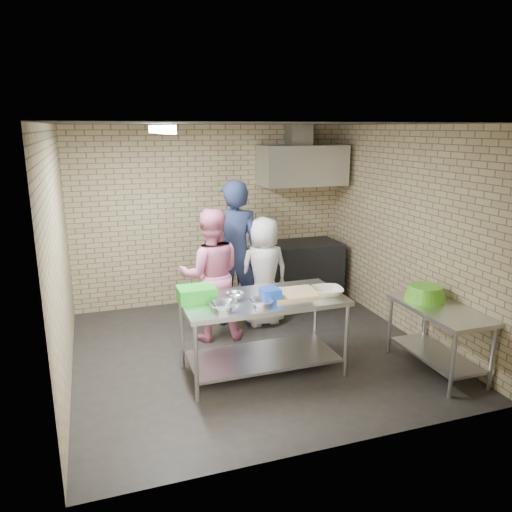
{
  "coord_description": "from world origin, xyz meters",
  "views": [
    {
      "loc": [
        -1.76,
        -5.27,
        2.66
      ],
      "look_at": [
        0.1,
        0.2,
        1.15
      ],
      "focal_mm": 34.62,
      "sensor_mm": 36.0,
      "label": 1
    }
  ],
  "objects": [
    {
      "name": "wall_shelf",
      "position": [
        1.65,
        1.89,
        1.92
      ],
      "size": [
        0.8,
        0.2,
        0.04
      ],
      "primitive_type": "cube",
      "color": "#3F2B19",
      "rests_on": "back_wall"
    },
    {
      "name": "fluorescent_fixture",
      "position": [
        -1.0,
        0.0,
        2.64
      ],
      "size": [
        0.1,
        1.25,
        0.08
      ],
      "primitive_type": "cube",
      "color": "white",
      "rests_on": "ceiling"
    },
    {
      "name": "left_wall",
      "position": [
        -2.1,
        0.0,
        1.35
      ],
      "size": [
        0.06,
        4.0,
        2.7
      ],
      "primitive_type": "cube",
      "color": "tan",
      "rests_on": "ground"
    },
    {
      "name": "stove",
      "position": [
        1.35,
        1.65,
        0.45
      ],
      "size": [
        1.2,
        0.7,
        0.9
      ],
      "primitive_type": "cube",
      "color": "black",
      "rests_on": "floor"
    },
    {
      "name": "hood_duct",
      "position": [
        1.35,
        1.85,
        2.55
      ],
      "size": [
        0.35,
        0.3,
        0.3
      ],
      "primitive_type": "cube",
      "color": "#A5A8AD",
      "rests_on": "back_wall"
    },
    {
      "name": "woman_white",
      "position": [
        0.42,
        0.81,
        0.75
      ],
      "size": [
        0.79,
        0.57,
        1.51
      ],
      "primitive_type": "imported",
      "rotation": [
        0.0,
        0.0,
        3.27
      ],
      "color": "white",
      "rests_on": "floor"
    },
    {
      "name": "back_wall",
      "position": [
        0.0,
        2.0,
        1.35
      ],
      "size": [
        4.2,
        0.06,
        2.7
      ],
      "primitive_type": "cube",
      "color": "tan",
      "rests_on": "ground"
    },
    {
      "name": "front_wall",
      "position": [
        0.0,
        -2.0,
        1.35
      ],
      "size": [
        4.2,
        0.06,
        2.7
      ],
      "primitive_type": "cube",
      "color": "tan",
      "rests_on": "ground"
    },
    {
      "name": "floor",
      "position": [
        0.0,
        0.0,
        0.0
      ],
      "size": [
        4.2,
        4.2,
        0.0
      ],
      "primitive_type": "plane",
      "color": "black",
      "rests_on": "ground"
    },
    {
      "name": "range_hood",
      "position": [
        1.35,
        1.7,
        2.1
      ],
      "size": [
        1.3,
        0.6,
        0.6
      ],
      "primitive_type": "cube",
      "color": "silver",
      "rests_on": "back_wall"
    },
    {
      "name": "green_crate",
      "position": [
        -0.77,
        -0.4,
        0.96
      ],
      "size": [
        0.39,
        0.29,
        0.16
      ],
      "primitive_type": "cube",
      "color": "green",
      "rests_on": "prep_table"
    },
    {
      "name": "man_navy",
      "position": [
        0.04,
        0.93,
        1.0
      ],
      "size": [
        0.82,
        0.64,
        2.01
      ],
      "primitive_type": "imported",
      "rotation": [
        0.0,
        0.0,
        2.91
      ],
      "color": "black",
      "rests_on": "floor"
    },
    {
      "name": "prep_table",
      "position": [
        -0.07,
        -0.52,
        0.44
      ],
      "size": [
        1.76,
        0.88,
        0.88
      ],
      "primitive_type": "cube",
      "color": "silver",
      "rests_on": "floor"
    },
    {
      "name": "bottle_red",
      "position": [
        1.4,
        1.89,
        2.03
      ],
      "size": [
        0.07,
        0.07,
        0.18
      ],
      "primitive_type": "cylinder",
      "color": "#B22619",
      "rests_on": "wall_shelf"
    },
    {
      "name": "right_wall",
      "position": [
        2.1,
        0.0,
        1.35
      ],
      "size": [
        0.06,
        4.0,
        2.7
      ],
      "primitive_type": "cube",
      "color": "tan",
      "rests_on": "ground"
    },
    {
      "name": "side_counter",
      "position": [
        1.8,
        -1.1,
        0.38
      ],
      "size": [
        0.6,
        1.2,
        0.75
      ],
      "primitive_type": "cube",
      "color": "silver",
      "rests_on": "floor"
    },
    {
      "name": "woman_pink",
      "position": [
        -0.38,
        0.58,
        0.85
      ],
      "size": [
        0.91,
        0.76,
        1.69
      ],
      "primitive_type": "imported",
      "rotation": [
        0.0,
        0.0,
        2.99
      ],
      "color": "pink",
      "rests_on": "floor"
    },
    {
      "name": "mixing_bowl_b",
      "position": [
        -0.37,
        -0.47,
        0.91
      ],
      "size": [
        0.24,
        0.24,
        0.07
      ],
      "primitive_type": "imported",
      "rotation": [
        0.0,
        0.0,
        -0.16
      ],
      "color": "silver",
      "rests_on": "prep_table"
    },
    {
      "name": "ceramic_bowl",
      "position": [
        0.63,
        -0.67,
        0.92
      ],
      "size": [
        0.39,
        0.39,
        0.08
      ],
      "primitive_type": "imported",
      "rotation": [
        0.0,
        0.0,
        -0.16
      ],
      "color": "beige",
      "rests_on": "prep_table"
    },
    {
      "name": "mixing_bowl_a",
      "position": [
        -0.57,
        -0.72,
        0.91
      ],
      "size": [
        0.31,
        0.31,
        0.07
      ],
      "primitive_type": "imported",
      "rotation": [
        0.0,
        0.0,
        -0.16
      ],
      "color": "#B5B7BC",
      "rests_on": "prep_table"
    },
    {
      "name": "ceiling",
      "position": [
        0.0,
        0.0,
        2.7
      ],
      "size": [
        4.2,
        4.2,
        0.0
      ],
      "primitive_type": "plane",
      "rotation": [
        3.14,
        0.0,
        0.0
      ],
      "color": "black",
      "rests_on": "ground"
    },
    {
      "name": "cutting_board",
      "position": [
        0.28,
        -0.54,
        0.89
      ],
      "size": [
        0.54,
        0.41,
        0.03
      ],
      "primitive_type": "cube",
      "color": "tan",
      "rests_on": "prep_table"
    },
    {
      "name": "blue_tub",
      "position": [
        -0.02,
        -0.62,
        0.94
      ],
      "size": [
        0.2,
        0.2,
        0.13
      ],
      "primitive_type": "cube",
      "color": "#1743B0",
      "rests_on": "prep_table"
    },
    {
      "name": "green_basin",
      "position": [
        1.78,
        -0.85,
        0.83
      ],
      "size": [
        0.46,
        0.46,
        0.17
      ],
      "primitive_type": null,
      "color": "#59C626",
      "rests_on": "side_counter"
    },
    {
      "name": "mixing_bowl_c",
      "position": [
        -0.17,
        -0.74,
        0.91
      ],
      "size": [
        0.29,
        0.29,
        0.06
      ],
      "primitive_type": "imported",
      "rotation": [
        0.0,
        0.0,
        -0.16
      ],
      "color": "silver",
      "rests_on": "prep_table"
    }
  ]
}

